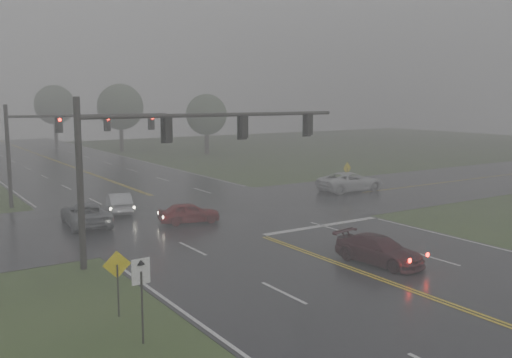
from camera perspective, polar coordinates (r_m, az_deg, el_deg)
ground at (r=22.32m, az=21.98°, el=-12.77°), size 180.00×180.00×0.00m
main_road at (r=36.95m, az=-4.34°, el=-3.95°), size 18.00×160.00×0.02m
cross_street at (r=38.68m, az=-5.77°, el=-3.41°), size 120.00×14.00×0.02m
stop_bar at (r=34.90m, az=6.67°, el=-4.70°), size 8.50×0.50×0.01m
sedan_maroon at (r=27.65m, az=12.17°, el=-8.29°), size 2.46×4.68×1.29m
sedan_red at (r=35.73m, az=-6.68°, el=-4.40°), size 4.00×2.25×1.29m
sedan_silver at (r=39.68m, az=-13.51°, el=-3.31°), size 2.32×4.30×1.35m
car_grey at (r=36.28m, az=-16.62°, el=-4.50°), size 2.77×5.27×1.41m
pickup_white at (r=48.01m, az=9.39°, el=-1.21°), size 5.83×2.94×1.58m
signal_gantry_near at (r=27.99m, az=-8.44°, el=3.44°), size 14.53×0.34×7.78m
signal_gantry_far at (r=44.07m, az=-18.89°, el=4.27°), size 12.12×0.37×7.25m
sign_diamond_west at (r=20.95m, az=-13.70°, el=-9.06°), size 1.00×0.17×2.42m
sign_arrow_white at (r=18.50m, az=-11.40°, el=-10.31°), size 0.62×0.11×2.78m
sign_diamond_east at (r=47.77m, az=9.10°, el=0.74°), size 1.00×0.25×2.43m
tree_ne_a at (r=84.28m, az=-13.40°, el=7.02°), size 6.56×6.56×9.64m
tree_e_near at (r=78.12m, az=-4.98°, el=6.43°), size 5.58×5.58×8.19m
tree_n_far at (r=103.28m, az=-19.51°, el=7.01°), size 6.67×6.67×9.80m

